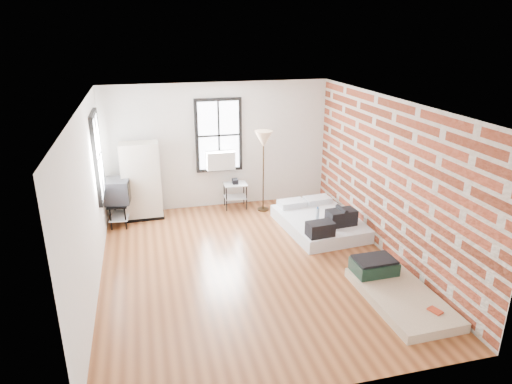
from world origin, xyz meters
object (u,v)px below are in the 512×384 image
object	(u,v)px
floor_lamp	(263,143)
side_table	(235,188)
mattress_main	(321,221)
mattress_bare	(394,289)
tv_stand	(118,192)
wardrobe	(141,181)

from	to	relation	value
floor_lamp	side_table	bearing A→B (deg)	153.24
mattress_main	mattress_bare	distance (m)	2.60
floor_lamp	tv_stand	bearing A→B (deg)	-179.47
mattress_main	side_table	distance (m)	2.17
mattress_bare	side_table	size ratio (longest dim) A/B	2.72
mattress_bare	tv_stand	xyz separation A→B (m)	(-4.14, 3.86, 0.59)
side_table	tv_stand	world-z (taller)	tv_stand
wardrobe	floor_lamp	world-z (taller)	floor_lamp
wardrobe	tv_stand	distance (m)	0.55
wardrobe	side_table	xyz separation A→B (m)	(2.04, 0.07, -0.36)
mattress_main	floor_lamp	bearing A→B (deg)	118.26
side_table	floor_lamp	world-z (taller)	floor_lamp
wardrobe	floor_lamp	bearing A→B (deg)	-5.39
mattress_bare	side_table	bearing A→B (deg)	109.85
side_table	floor_lamp	distance (m)	1.27
tv_stand	wardrobe	bearing A→B (deg)	34.03
wardrobe	floor_lamp	xyz separation A→B (m)	(2.62, -0.22, 0.73)
wardrobe	floor_lamp	distance (m)	2.73
mattress_main	side_table	bearing A→B (deg)	126.81
mattress_bare	side_table	xyz separation A→B (m)	(-1.62, 4.18, 0.34)
floor_lamp	mattress_main	bearing A→B (deg)	-56.33
mattress_bare	tv_stand	bearing A→B (deg)	135.63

